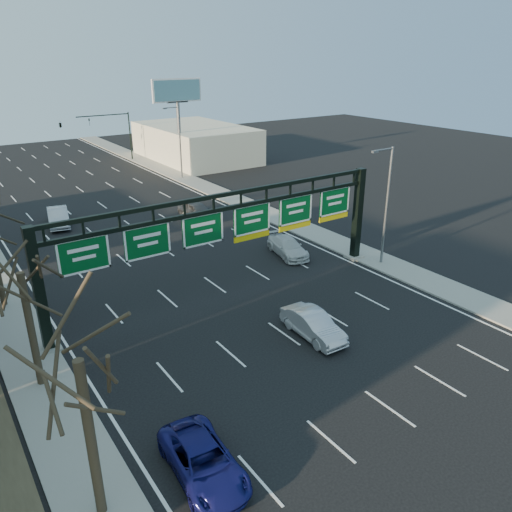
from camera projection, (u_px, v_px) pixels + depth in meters
ground at (306, 349)px, 27.61m from camera, size 160.00×160.00×0.00m
sidewalk_right at (275, 217)px, 49.53m from camera, size 3.00×120.00×0.12m
lane_markings at (156, 243)px, 42.82m from camera, size 21.60×120.00×0.01m
sign_gantry at (230, 230)px, 32.02m from camera, size 24.60×1.20×7.20m
building_right_distant at (195, 143)px, 75.21m from camera, size 12.00×20.00×5.00m
tree_near at (73, 331)px, 14.99m from camera, size 3.60×3.60×8.86m
tree_gantry at (16, 251)px, 21.98m from camera, size 3.60×3.60×8.48m
streetlight_near at (386, 200)px, 36.79m from camera, size 2.15×0.22×9.00m
streetlight_far at (179, 139)px, 62.66m from camera, size 2.15×0.22×9.00m
billboard_right at (178, 102)px, 66.26m from camera, size 7.00×0.50×12.00m
traffic_signal_mast at (88, 126)px, 70.36m from camera, size 10.16×0.54×7.00m
car_blue_suv at (203, 461)px, 19.18m from camera, size 2.62×5.05×1.36m
car_silver_sedan at (313, 325)px, 28.60m from camera, size 1.78×4.60×1.50m
car_white_wagon at (288, 247)px, 40.13m from camera, size 2.87×5.09×1.39m
car_grey_far at (197, 211)px, 48.74m from camera, size 2.33×5.04×1.67m
car_silver_distant at (58, 217)px, 46.86m from camera, size 2.71×5.33×1.68m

